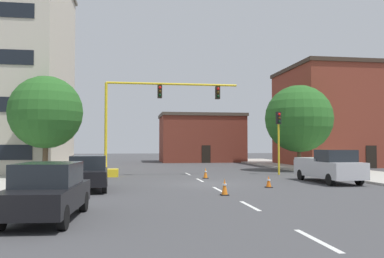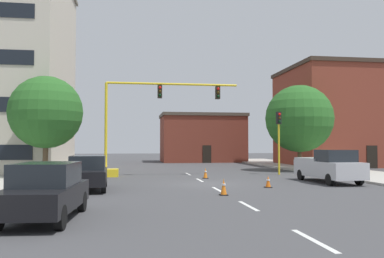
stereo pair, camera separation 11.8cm
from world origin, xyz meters
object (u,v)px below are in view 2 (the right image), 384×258
object	(u,v)px
tree_left_near	(46,112)
pickup_truck_silver	(328,166)
sedan_black_near_left	(46,191)
traffic_cone_roadside_b	(205,173)
traffic_signal_gantry	(126,144)
traffic_light_pole_right	(279,128)
tree_right_mid	(299,119)
sedan_black_mid_left	(88,172)
traffic_cone_roadside_a	(224,187)
traffic_cone_roadside_c	(268,182)

from	to	relation	value
tree_left_near	pickup_truck_silver	size ratio (longest dim) A/B	1.28
sedan_black_near_left	traffic_cone_roadside_b	distance (m)	15.94
tree_left_near	pickup_truck_silver	xyz separation A→B (m)	(17.62, -5.77, -3.53)
traffic_signal_gantry	tree_left_near	xyz separation A→B (m)	(-5.42, -0.72, 2.17)
traffic_light_pole_right	traffic_signal_gantry	bearing A→B (deg)	179.77
traffic_light_pole_right	tree_left_near	size ratio (longest dim) A/B	0.69
tree_right_mid	pickup_truck_silver	world-z (taller)	tree_right_mid
traffic_signal_gantry	tree_left_near	world-z (taller)	tree_left_near
pickup_truck_silver	traffic_cone_roadside_b	distance (m)	7.94
traffic_cone_roadside_b	sedan_black_mid_left	bearing A→B (deg)	-140.39
traffic_cone_roadside_b	pickup_truck_silver	bearing A→B (deg)	-30.32
traffic_light_pole_right	pickup_truck_silver	distance (m)	6.97
tree_right_mid	traffic_cone_roadside_a	xyz separation A→B (m)	(-10.38, -15.59, -4.19)
traffic_cone_roadside_b	traffic_cone_roadside_c	world-z (taller)	traffic_cone_roadside_b
traffic_cone_roadside_c	traffic_light_pole_right	bearing A→B (deg)	65.87
traffic_light_pole_right	sedan_black_mid_left	distance (m)	15.92
sedan_black_mid_left	pickup_truck_silver	bearing A→B (deg)	7.80
tree_left_near	traffic_cone_roadside_c	xyz separation A→B (m)	(13.06, -7.96, -4.19)
sedan_black_near_left	sedan_black_mid_left	distance (m)	8.13
tree_left_near	sedan_black_mid_left	xyz separation A→B (m)	(3.64, -7.68, -3.61)
traffic_signal_gantry	pickup_truck_silver	xyz separation A→B (m)	(12.19, -6.49, -1.36)
traffic_light_pole_right	traffic_cone_roadside_b	bearing A→B (deg)	-158.28
tree_right_mid	traffic_cone_roadside_a	bearing A→B (deg)	-123.65
tree_left_near	pickup_truck_silver	world-z (taller)	tree_left_near
sedan_black_mid_left	traffic_cone_roadside_a	xyz separation A→B (m)	(6.33, -3.10, -0.51)
traffic_signal_gantry	pickup_truck_silver	world-z (taller)	traffic_signal_gantry
tree_right_mid	sedan_black_near_left	xyz separation A→B (m)	(-17.12, -20.61, -3.68)
traffic_cone_roadside_b	traffic_light_pole_right	bearing A→B (deg)	21.72
traffic_light_pole_right	pickup_truck_silver	bearing A→B (deg)	-83.84
sedan_black_near_left	traffic_cone_roadside_a	world-z (taller)	sedan_black_near_left
traffic_signal_gantry	traffic_light_pole_right	size ratio (longest dim) A/B	2.19
sedan_black_near_left	traffic_cone_roadside_c	world-z (taller)	sedan_black_near_left
tree_left_near	traffic_cone_roadside_b	distance (m)	11.68
tree_right_mid	sedan_black_mid_left	size ratio (longest dim) A/B	1.64
tree_right_mid	sedan_black_mid_left	distance (m)	21.19
pickup_truck_silver	traffic_signal_gantry	bearing A→B (deg)	151.98
traffic_cone_roadside_a	traffic_cone_roadside_b	distance (m)	9.05
tree_right_mid	traffic_cone_roadside_a	world-z (taller)	tree_right_mid
traffic_signal_gantry	sedan_black_near_left	size ratio (longest dim) A/B	2.28
pickup_truck_silver	traffic_cone_roadside_a	xyz separation A→B (m)	(-7.65, -5.02, -0.60)
tree_left_near	traffic_cone_roadside_c	size ratio (longest dim) A/B	11.00
traffic_light_pole_right	sedan_black_mid_left	world-z (taller)	traffic_light_pole_right
traffic_signal_gantry	sedan_black_mid_left	distance (m)	8.71
tree_right_mid	tree_left_near	distance (m)	20.91
sedan_black_mid_left	traffic_cone_roadside_c	world-z (taller)	sedan_black_mid_left
sedan_black_near_left	pickup_truck_silver	bearing A→B (deg)	34.90
sedan_black_near_left	traffic_cone_roadside_b	size ratio (longest dim) A/B	6.25
traffic_cone_roadside_a	traffic_signal_gantry	bearing A→B (deg)	111.57
traffic_signal_gantry	sedan_black_mid_left	xyz separation A→B (m)	(-1.78, -8.40, -1.44)
sedan_black_mid_left	traffic_cone_roadside_a	bearing A→B (deg)	-26.10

